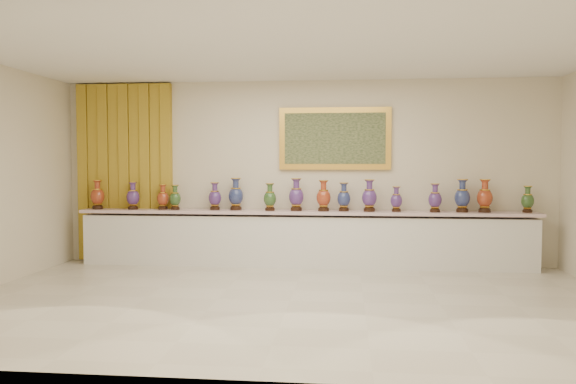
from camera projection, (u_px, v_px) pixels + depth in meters
name	position (u px, v px, depth m)	size (l,w,h in m)	color
ground	(290.00, 301.00, 6.77)	(8.00, 8.00, 0.00)	beige
room	(158.00, 167.00, 9.36)	(8.00, 8.00, 8.00)	beige
counter	(304.00, 239.00, 9.00)	(7.28, 0.48, 0.90)	white
vase_0	(98.00, 196.00, 9.27)	(0.28, 0.28, 0.49)	black
vase_1	(133.00, 197.00, 9.21)	(0.24, 0.24, 0.46)	black
vase_2	(163.00, 198.00, 9.19)	(0.24, 0.24, 0.41)	black
vase_3	(175.00, 199.00, 9.15)	(0.20, 0.20, 0.41)	black
vase_4	(215.00, 198.00, 9.13)	(0.22, 0.22, 0.45)	black
vase_5	(236.00, 196.00, 9.09)	(0.27, 0.27, 0.52)	black
vase_6	(270.00, 198.00, 8.96)	(0.26, 0.26, 0.44)	black
vase_7	(296.00, 196.00, 8.95)	(0.25, 0.25, 0.52)	black
vase_8	(324.00, 197.00, 8.89)	(0.23, 0.23, 0.49)	black
vase_9	(344.00, 198.00, 8.90)	(0.27, 0.27, 0.45)	black
vase_10	(369.00, 197.00, 8.81)	(0.27, 0.27, 0.50)	black
vase_11	(396.00, 200.00, 8.79)	(0.19, 0.19, 0.39)	black
vase_12	(435.00, 199.00, 8.70)	(0.27, 0.27, 0.44)	black
vase_13	(462.00, 197.00, 8.69)	(0.24, 0.24, 0.51)	black
vase_14	(485.00, 197.00, 8.67)	(0.24, 0.24, 0.51)	black
vase_15	(528.00, 201.00, 8.62)	(0.23, 0.23, 0.41)	black
label_card	(151.00, 210.00, 9.09)	(0.10, 0.06, 0.00)	white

